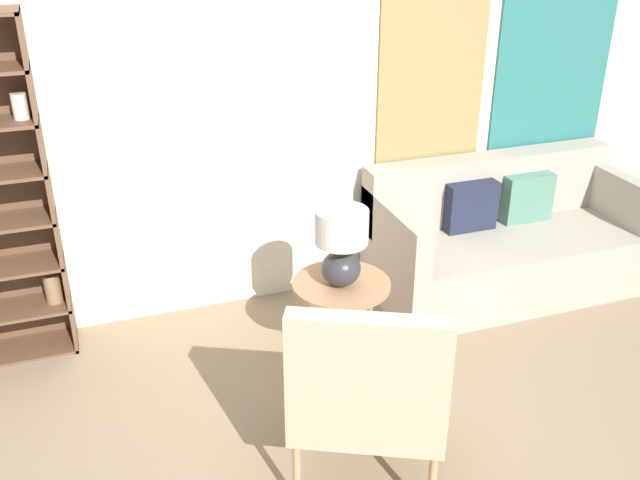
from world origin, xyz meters
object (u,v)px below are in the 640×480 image
Objects in this scene: side_table at (341,291)px; table_lamp at (341,242)px; couch at (503,242)px; armchair at (368,390)px.

side_table is 1.24× the size of table_lamp.
table_lamp reaches higher than couch.
couch is at bearing 19.65° from side_table.
couch is 1.49m from side_table.
armchair reaches higher than table_lamp.
table_lamp reaches higher than side_table.
armchair reaches higher than side_table.
side_table is (-1.40, -0.50, 0.15)m from couch.
couch is 4.12× the size of table_lamp.
armchair is 0.55× the size of couch.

